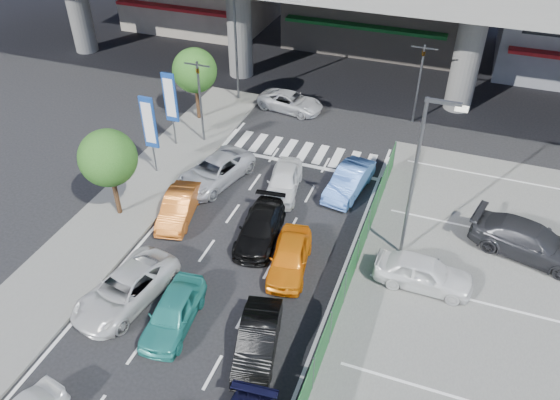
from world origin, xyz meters
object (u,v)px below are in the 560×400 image
at_px(taxi_teal_mid, 173,312).
at_px(tree_far, 195,71).
at_px(taxi_orange_right, 290,257).
at_px(parked_sedan_dgrey, 530,241).
at_px(parked_sedan_white, 424,272).
at_px(tree_near, 108,158).
at_px(hatch_black_mid_right, 258,340).
at_px(kei_truck_front_right, 349,181).
at_px(sedan_white_mid_left, 126,289).
at_px(traffic_light_right, 422,65).
at_px(taxi_orange_left, 179,207).
at_px(traffic_light_left, 199,82).
at_px(signboard_near, 149,125).
at_px(sedan_black_mid, 260,228).
at_px(crossing_wagon_silver, 291,102).
at_px(signboard_far, 170,100).
at_px(sedan_white_front_mid, 284,181).
at_px(wagon_silver_front_left, 215,171).
at_px(street_lamp_right, 419,169).
at_px(traffic_cone, 384,254).
at_px(street_lamp_left, 238,33).

bearing_deg(taxi_teal_mid, tree_far, 107.71).
height_order(taxi_orange_right, parked_sedan_dgrey, parked_sedan_dgrey).
xyz_separation_m(tree_far, parked_sedan_white, (16.03, -10.30, -2.61)).
height_order(tree_near, hatch_black_mid_right, tree_near).
height_order(tree_near, kei_truck_front_right, tree_near).
distance_m(tree_far, sedan_white_mid_left, 16.34).
height_order(kei_truck_front_right, parked_sedan_dgrey, parked_sedan_dgrey).
distance_m(traffic_light_right, taxi_orange_left, 17.39).
bearing_deg(taxi_teal_mid, traffic_light_left, 105.86).
distance_m(signboard_near, taxi_orange_right, 11.02).
distance_m(sedan_black_mid, parked_sedan_white, 7.81).
height_order(taxi_orange_left, crossing_wagon_silver, taxi_orange_left).
distance_m(signboard_near, tree_far, 6.54).
bearing_deg(signboard_near, traffic_light_right, 40.91).
xyz_separation_m(signboard_far, tree_near, (0.60, -6.99, 0.32)).
xyz_separation_m(traffic_light_left, sedan_black_mid, (6.64, -7.28, -3.29)).
bearing_deg(taxi_teal_mid, signboard_near, 118.12).
bearing_deg(taxi_teal_mid, signboard_far, 112.66).
height_order(sedan_white_mid_left, sedan_white_front_mid, same).
relative_size(traffic_light_left, taxi_orange_left, 1.31).
bearing_deg(tree_far, wagon_silver_front_left, -56.34).
bearing_deg(street_lamp_right, kei_truck_front_right, 133.09).
bearing_deg(sedan_white_front_mid, street_lamp_right, -30.78).
relative_size(street_lamp_right, hatch_black_mid_right, 1.98).
bearing_deg(sedan_white_mid_left, sedan_white_front_mid, 80.05).
xyz_separation_m(tree_near, traffic_cone, (13.34, 1.22, -3.00)).
bearing_deg(sedan_black_mid, traffic_light_left, 125.68).
height_order(traffic_light_left, taxi_orange_left, traffic_light_left).
relative_size(traffic_light_left, sedan_white_front_mid, 1.28).
xyz_separation_m(street_lamp_left, taxi_orange_right, (8.78, -14.75, -4.08)).
xyz_separation_m(traffic_light_right, kei_truck_front_right, (-2.02, -9.06, -3.25)).
distance_m(street_lamp_left, hatch_black_mid_right, 21.97).
relative_size(tree_near, crossing_wagon_silver, 1.09).
relative_size(hatch_black_mid_right, sedan_white_front_mid, 1.00).
height_order(traffic_light_left, sedan_white_front_mid, traffic_light_left).
distance_m(traffic_light_right, hatch_black_mid_right, 20.96).
xyz_separation_m(signboard_far, tree_far, (-0.20, 3.51, 0.32)).
bearing_deg(parked_sedan_white, signboard_far, 67.43).
xyz_separation_m(street_lamp_right, taxi_orange_right, (-4.72, -2.75, -4.08)).
distance_m(traffic_light_left, tree_near, 8.06).
xyz_separation_m(wagon_silver_front_left, traffic_cone, (10.01, -3.07, -0.31)).
height_order(taxi_teal_mid, parked_sedan_dgrey, parked_sedan_dgrey).
bearing_deg(crossing_wagon_silver, parked_sedan_white, -133.27).
relative_size(sedan_white_mid_left, parked_sedan_white, 1.18).
relative_size(taxi_orange_right, traffic_cone, 6.24).
relative_size(signboard_near, tree_near, 0.98).
bearing_deg(street_lamp_left, wagon_silver_front_left, -74.68).
distance_m(street_lamp_left, parked_sedan_dgrey, 21.74).
bearing_deg(traffic_light_right, sedan_white_front_mid, -117.28).
distance_m(sedan_white_mid_left, taxi_teal_mid, 2.53).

